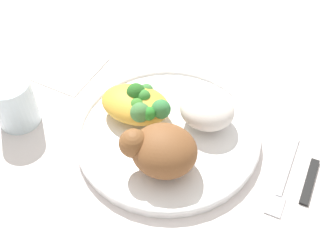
% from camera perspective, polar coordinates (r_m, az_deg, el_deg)
% --- Properties ---
extents(ground_plane, '(2.00, 2.00, 0.00)m').
position_cam_1_polar(ground_plane, '(0.63, -0.00, -1.68)').
color(ground_plane, silver).
extents(plate, '(0.28, 0.28, 0.02)m').
position_cam_1_polar(plate, '(0.62, -0.00, -1.12)').
color(plate, white).
rests_on(plate, ground_plane).
extents(roasted_chicken, '(0.10, 0.08, 0.06)m').
position_cam_1_polar(roasted_chicken, '(0.56, -1.03, -3.26)').
color(roasted_chicken, brown).
rests_on(roasted_chicken, plate).
extents(rice_pile, '(0.08, 0.07, 0.05)m').
position_cam_1_polar(rice_pile, '(0.62, 5.36, 2.19)').
color(rice_pile, white).
rests_on(rice_pile, plate).
extents(mac_cheese_with_broccoli, '(0.11, 0.08, 0.05)m').
position_cam_1_polar(mac_cheese_with_broccoli, '(0.62, -4.15, 3.01)').
color(mac_cheese_with_broccoli, gold).
rests_on(mac_cheese_with_broccoli, plate).
extents(fork, '(0.02, 0.14, 0.01)m').
position_cam_1_polar(fork, '(0.61, 15.54, -6.99)').
color(fork, '#B2B2B7').
rests_on(fork, ground_plane).
extents(knife, '(0.02, 0.19, 0.01)m').
position_cam_1_polar(knife, '(0.59, 18.00, -10.24)').
color(knife, black).
rests_on(knife, ground_plane).
extents(water_glass, '(0.06, 0.06, 0.08)m').
position_cam_1_polar(water_glass, '(0.67, -20.25, 2.97)').
color(water_glass, silver).
rests_on(water_glass, ground_plane).
extents(napkin, '(0.11, 0.12, 0.00)m').
position_cam_1_polar(napkin, '(0.76, -13.30, 7.68)').
color(napkin, white).
rests_on(napkin, ground_plane).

